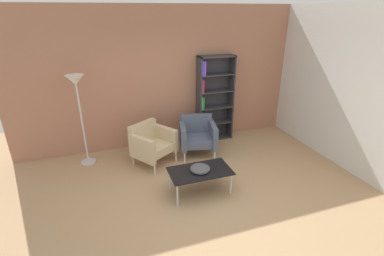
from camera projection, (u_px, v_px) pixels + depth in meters
The scene contains 9 objects.
ground_plane at pixel (210, 204), 4.37m from camera, with size 8.32×8.32×0.00m, color tan.
brick_back_panel at pixel (168, 78), 5.95m from camera, with size 6.40×0.12×2.90m, color #A87056.
plaster_right_partition at pixel (344, 88), 5.17m from camera, with size 0.12×5.20×2.90m, color silver.
bookshelf_tall at pixel (212, 100), 6.25m from camera, with size 0.80×0.30×1.90m.
coffee_table_low at pixel (200, 172), 4.53m from camera, with size 1.00×0.56×0.40m.
decorative_bowl at pixel (200, 169), 4.51m from camera, with size 0.32×0.32×0.05m.
armchair_corner_red at pixel (198, 135), 5.76m from camera, with size 0.84×0.79×0.78m.
armchair_near_window at pixel (151, 143), 5.42m from camera, with size 0.94×0.93×0.78m.
floor_lamp_torchiere at pixel (77, 91), 4.99m from camera, with size 0.32×0.32×1.74m.
Camera 1 is at (-1.42, -3.28, 2.80)m, focal length 26.29 mm.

